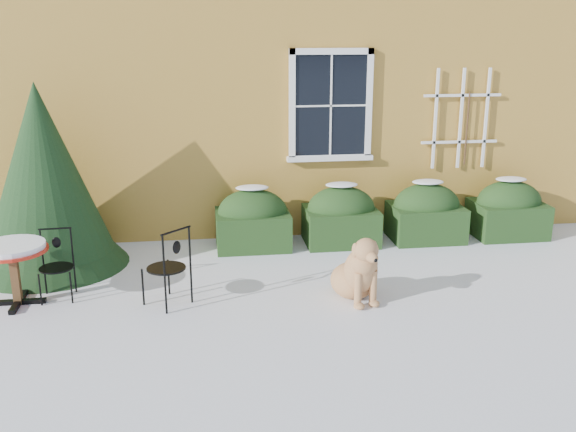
{
  "coord_description": "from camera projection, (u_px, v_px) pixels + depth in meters",
  "views": [
    {
      "loc": [
        -1.01,
        -6.28,
        3.05
      ],
      "look_at": [
        0.0,
        1.0,
        0.9
      ],
      "focal_mm": 40.0,
      "sensor_mm": 36.0,
      "label": 1
    }
  ],
  "objects": [
    {
      "name": "bistro_table",
      "position": [
        12.0,
        254.0,
        7.22
      ],
      "size": [
        0.79,
        0.79,
        0.73
      ],
      "rotation": [
        0.0,
        0.0,
        -0.28
      ],
      "color": "black",
      "rests_on": "ground"
    },
    {
      "name": "house",
      "position": [
        247.0,
        20.0,
        12.71
      ],
      "size": [
        12.4,
        8.4,
        6.4
      ],
      "color": "gold",
      "rests_on": "ground"
    },
    {
      "name": "evergreen_shrub",
      "position": [
        45.0,
        195.0,
        8.34
      ],
      "size": [
        2.01,
        2.01,
        2.43
      ],
      "rotation": [
        0.0,
        0.0,
        0.02
      ],
      "color": "black",
      "rests_on": "ground"
    },
    {
      "name": "ground",
      "position": [
        301.0,
        321.0,
        6.96
      ],
      "size": [
        80.0,
        80.0,
        0.0
      ],
      "primitive_type": "plane",
      "color": "white",
      "rests_on": "ground"
    },
    {
      "name": "hedge_row",
      "position": [
        384.0,
        215.0,
        9.49
      ],
      "size": [
        4.95,
        0.8,
        0.91
      ],
      "color": "#183213",
      "rests_on": "ground"
    },
    {
      "name": "dog",
      "position": [
        358.0,
        273.0,
        7.42
      ],
      "size": [
        0.64,
        0.93,
        0.83
      ],
      "rotation": [
        0.0,
        0.0,
        0.23
      ],
      "color": "tan",
      "rests_on": "ground"
    },
    {
      "name": "patio_chair_far",
      "position": [
        57.0,
        265.0,
        7.47
      ],
      "size": [
        0.39,
        0.39,
        0.82
      ],
      "rotation": [
        0.0,
        0.0,
        0.05
      ],
      "color": "black",
      "rests_on": "ground"
    },
    {
      "name": "patio_chair_near",
      "position": [
        169.0,
        266.0,
        7.25
      ],
      "size": [
        0.58,
        0.58,
        0.93
      ],
      "rotation": [
        0.0,
        0.0,
        3.91
      ],
      "color": "black",
      "rests_on": "ground"
    }
  ]
}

